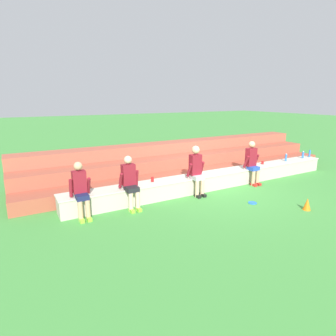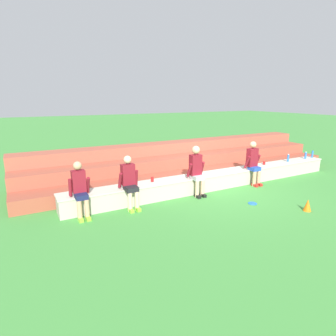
{
  "view_description": "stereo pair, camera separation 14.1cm",
  "coord_description": "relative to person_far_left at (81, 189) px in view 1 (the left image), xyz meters",
  "views": [
    {
      "loc": [
        -5.51,
        -6.35,
        2.74
      ],
      "look_at": [
        -1.75,
        0.28,
        0.83
      ],
      "focal_mm": 30.15,
      "sensor_mm": 36.0,
      "label": 1
    },
    {
      "loc": [
        -5.39,
        -6.41,
        2.74
      ],
      "look_at": [
        -1.75,
        0.28,
        0.83
      ],
      "focal_mm": 30.15,
      "sensor_mm": 36.0,
      "label": 2
    }
  ],
  "objects": [
    {
      "name": "sports_cone",
      "position": [
        5.0,
        -2.31,
        -0.54
      ],
      "size": [
        0.19,
        0.19,
        0.3
      ],
      "primitive_type": "cone",
      "color": "orange",
      "rests_on": "ground"
    },
    {
      "name": "water_bottle_center_gap",
      "position": [
        5.82,
        0.33,
        -0.09
      ],
      "size": [
        0.07,
        0.07,
        0.24
      ],
      "color": "silver",
      "rests_on": "stone_seating_wall"
    },
    {
      "name": "brick_bleachers",
      "position": [
        4.22,
        2.2,
        -0.25
      ],
      "size": [
        11.5,
        2.34,
        1.13
      ],
      "color": "#A24B37",
      "rests_on": "ground"
    },
    {
      "name": "person_center",
      "position": [
        3.24,
        -0.0,
        0.07
      ],
      "size": [
        0.51,
        0.51,
        1.43
      ],
      "color": "#DBAD89",
      "rests_on": "ground"
    },
    {
      "name": "person_far_left",
      "position": [
        0.0,
        0.0,
        0.0
      ],
      "size": [
        0.48,
        0.55,
        1.32
      ],
      "color": "tan",
      "rests_on": "ground"
    },
    {
      "name": "stone_seating_wall",
      "position": [
        4.22,
        0.28,
        -0.43
      ],
      "size": [
        9.46,
        0.6,
        0.49
      ],
      "color": "#B7AF9E",
      "rests_on": "ground"
    },
    {
      "name": "water_bottle_mid_right",
      "position": [
        7.4,
        0.26,
        -0.07
      ],
      "size": [
        0.07,
        0.07,
        0.28
      ],
      "color": "blue",
      "rests_on": "stone_seating_wall"
    },
    {
      "name": "person_left_of_center",
      "position": [
        1.21,
        -0.01,
        0.01
      ],
      "size": [
        0.51,
        0.58,
        1.34
      ],
      "color": "beige",
      "rests_on": "ground"
    },
    {
      "name": "water_bottle_near_right",
      "position": [
        8.81,
        0.29,
        -0.07
      ],
      "size": [
        0.07,
        0.07,
        0.28
      ],
      "color": "blue",
      "rests_on": "stone_seating_wall"
    },
    {
      "name": "plastic_cup_middle",
      "position": [
        2.01,
        0.34,
        -0.14
      ],
      "size": [
        0.08,
        0.08,
        0.13
      ],
      "primitive_type": "cylinder",
      "color": "red",
      "rests_on": "stone_seating_wall"
    },
    {
      "name": "frisbee",
      "position": [
        4.16,
        -1.31,
        -0.68
      ],
      "size": [
        0.23,
        0.23,
        0.02
      ],
      "primitive_type": "cylinder",
      "color": "blue",
      "rests_on": "ground"
    },
    {
      "name": "ground_plane",
      "position": [
        4.22,
        0.0,
        -0.69
      ],
      "size": [
        80.0,
        80.0,
        0.0
      ],
      "primitive_type": "plane",
      "color": "#428E3D"
    },
    {
      "name": "plastic_cup_left_end",
      "position": [
        6.28,
        0.34,
        -0.15
      ],
      "size": [
        0.08,
        0.08,
        0.11
      ],
      "primitive_type": "cylinder",
      "color": "red",
      "rests_on": "stone_seating_wall"
    },
    {
      "name": "person_right_of_center",
      "position": [
        5.42,
        -0.01,
        0.05
      ],
      "size": [
        0.51,
        0.5,
        1.4
      ],
      "color": "tan",
      "rests_on": "ground"
    },
    {
      "name": "water_bottle_mid_left",
      "position": [
        8.4,
        0.28,
        -0.08
      ],
      "size": [
        0.08,
        0.08,
        0.27
      ],
      "color": "blue",
      "rests_on": "stone_seating_wall"
    }
  ]
}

